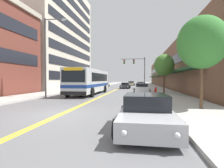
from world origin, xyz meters
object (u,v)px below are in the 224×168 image
Objects in this scene: car_silver_parked_right_foreground at (146,113)px; street_lamp_left_near at (48,50)px; car_charcoal_parked_left_near at (94,86)px; traffic_signal_mast at (137,66)px; car_dark_grey_moving_lead at (125,86)px; city_bus at (90,80)px; street_tree_right_near at (202,43)px; car_beige_parked_left_mid at (104,84)px; street_tree_right_mid at (164,65)px; car_red_parked_right_far at (141,84)px; car_champagne_moving_second at (131,83)px; car_navy_parked_right_mid at (141,86)px; car_white_parked_right_end at (142,88)px; fire_hydrant at (156,90)px.

street_lamp_left_near is (-9.25, 9.71, 4.15)m from car_silver_parked_right_foreground.
car_charcoal_parked_left_near is 11.41m from traffic_signal_mast.
car_dark_grey_moving_lead is 5.59m from traffic_signal_mast.
street_tree_right_near is at bearing -47.22° from city_bus.
car_beige_parked_left_mid is 0.93× the size of street_tree_right_mid.
car_red_parked_right_far is 7.08m from car_champagne_moving_second.
car_beige_parked_left_mid is at bearing 121.57° from street_tree_right_mid.
city_bus is 15.86m from car_silver_parked_right_foreground.
car_charcoal_parked_left_near is 0.94× the size of car_navy_parked_right_mid.
street_tree_right_near is at bearing -24.11° from street_lamp_left_near.
street_tree_right_mid is at bearing 80.07° from car_silver_parked_right_foreground.
traffic_signal_mast reaches higher than city_bus.
car_red_parked_right_far is (0.15, 40.68, -0.01)m from car_silver_parked_right_foreground.
city_bus is 2.28× the size of car_dark_grey_moving_lead.
street_lamp_left_near is at bearing -141.12° from car_white_parked_right_end.
traffic_signal_mast reaches higher than fire_hydrant.
car_white_parked_right_end is at bearing 118.87° from fire_hydrant.
street_tree_right_near reaches higher than street_tree_right_mid.
car_white_parked_right_end is at bearing -40.75° from car_charcoal_parked_left_near.
fire_hydrant is (1.61, -12.80, -0.05)m from car_navy_parked_right_mid.
fire_hydrant is (-1.21, -2.06, -3.12)m from street_tree_right_mid.
car_red_parked_right_far is 23.42m from car_white_parked_right_end.
car_dark_grey_moving_lead is at bearing -105.40° from car_red_parked_right_far.
street_tree_right_near reaches higher than car_champagne_moving_second.
car_charcoal_parked_left_near is at bearing 109.11° from car_silver_parked_right_foreground.
street_tree_right_mid reaches higher than car_silver_parked_right_foreground.
car_champagne_moving_second is at bearing 97.52° from fire_hydrant.
street_lamp_left_near is (-8.42, -22.32, -0.00)m from traffic_signal_mast.
traffic_signal_mast is at bearing 43.42° from car_charcoal_parked_left_near.
traffic_signal_mast reaches higher than car_champagne_moving_second.
car_charcoal_parked_left_near is at bearing 119.89° from street_tree_right_near.
car_beige_parked_left_mid is 0.86× the size of street_tree_right_near.
car_silver_parked_right_foreground is 0.99× the size of car_navy_parked_right_mid.
car_charcoal_parked_left_near is 23.23m from car_champagne_moving_second.
traffic_signal_mast is 28.25m from street_tree_right_near.
street_tree_right_near is at bearing -85.11° from car_red_parked_right_far.
car_red_parked_right_far is at bearing 96.43° from street_tree_right_mid.
car_navy_parked_right_mid is at bearing 61.96° from street_lamp_left_near.
street_lamp_left_near reaches higher than car_silver_parked_right_foreground.
car_dark_grey_moving_lead is 20.74m from street_lamp_left_near.
car_navy_parked_right_mid is at bearing -82.27° from car_champagne_moving_second.
car_white_parked_right_end is 0.91× the size of street_tree_right_near.
fire_hydrant is at bearing -120.49° from street_tree_right_mid.
street_tree_right_mid is (-0.40, 12.35, -0.29)m from street_tree_right_near.
street_tree_right_near is at bearing -75.77° from car_dark_grey_moving_lead.
street_lamp_left_near reaches higher than car_beige_parked_left_mid.
street_tree_right_near reaches higher than city_bus.
traffic_signal_mast is (1.82, -15.14, 4.13)m from car_champagne_moving_second.
car_navy_parked_right_mid is 3.62m from car_dark_grey_moving_lead.
street_tree_right_mid is (2.78, -0.80, 3.03)m from car_white_parked_right_end.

